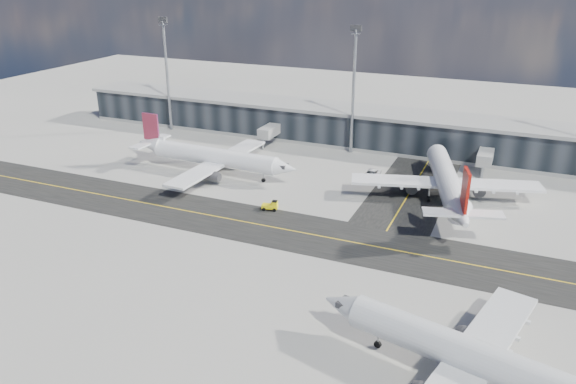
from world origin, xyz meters
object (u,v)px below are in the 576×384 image
object	(u,v)px
airliner_near	(486,363)
service_van	(372,174)
airliner_redtail	(447,181)
baggage_tug	(271,206)
airliner_af	(213,157)

from	to	relation	value
airliner_near	service_van	bearing A→B (deg)	39.67
service_van	airliner_redtail	bearing A→B (deg)	-19.26
airliner_near	service_van	distance (m)	62.93
baggage_tug	airliner_redtail	bearing A→B (deg)	108.18
airliner_af	airliner_redtail	distance (m)	47.50
airliner_af	service_van	xyz separation A→B (m)	(31.40, 10.65, -2.93)
baggage_tug	service_van	world-z (taller)	baggage_tug
airliner_redtail	airliner_near	distance (m)	51.13
baggage_tug	airliner_near	bearing A→B (deg)	37.58
airliner_af	service_van	bearing A→B (deg)	110.96
airliner_redtail	baggage_tug	xyz separation A→B (m)	(-28.09, -16.36, -3.14)
airliner_redtail	airliner_near	world-z (taller)	airliner_redtail
baggage_tug	service_van	size ratio (longest dim) A/B	0.54
airliner_af	airliner_near	bearing A→B (deg)	54.10
baggage_tug	service_van	bearing A→B (deg)	140.28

